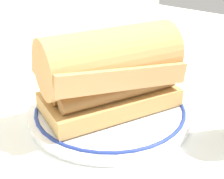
{
  "coord_description": "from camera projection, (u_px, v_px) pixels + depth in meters",
  "views": [
    {
      "loc": [
        -0.33,
        -0.28,
        0.26
      ],
      "look_at": [
        -0.01,
        -0.0,
        0.04
      ],
      "focal_mm": 50.14,
      "sensor_mm": 36.0,
      "label": 1
    }
  ],
  "objects": [
    {
      "name": "plate",
      "position": [
        112.0,
        111.0,
        0.49
      ],
      "size": [
        0.25,
        0.25,
        0.01
      ],
      "color": "white",
      "rests_on": "ground_plane"
    },
    {
      "name": "ground_plane",
      "position": [
        116.0,
        111.0,
        0.5
      ],
      "size": [
        1.5,
        1.5,
        0.0
      ],
      "primitive_type": "plane",
      "color": "white"
    },
    {
      "name": "sausage_sandwich",
      "position": [
        112.0,
        71.0,
        0.46
      ],
      "size": [
        0.23,
        0.17,
        0.12
      ],
      "rotation": [
        0.0,
        0.0,
        -0.36
      ],
      "color": "tan",
      "rests_on": "plate"
    }
  ]
}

